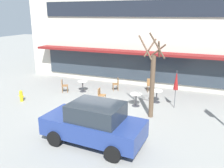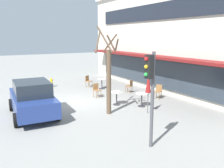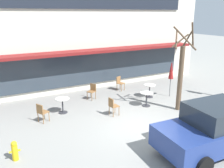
{
  "view_description": "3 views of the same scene",
  "coord_description": "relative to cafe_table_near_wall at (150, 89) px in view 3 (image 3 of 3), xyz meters",
  "views": [
    {
      "loc": [
        5.15,
        -10.71,
        5.19
      ],
      "look_at": [
        -0.31,
        2.89,
        0.84
      ],
      "focal_mm": 38.0,
      "sensor_mm": 36.0,
      "label": 1
    },
    {
      "loc": [
        12.94,
        -5.01,
        3.9
      ],
      "look_at": [
        0.04,
        2.43,
        0.89
      ],
      "focal_mm": 38.0,
      "sensor_mm": 36.0,
      "label": 2
    },
    {
      "loc": [
        -5.57,
        -7.68,
        4.75
      ],
      "look_at": [
        0.22,
        3.06,
        1.1
      ],
      "focal_mm": 38.0,
      "sensor_mm": 36.0,
      "label": 3
    }
  ],
  "objects": [
    {
      "name": "ground_plane",
      "position": [
        -2.61,
        -2.88,
        -0.52
      ],
      "size": [
        80.0,
        80.0,
        0.0
      ],
      "primitive_type": "plane",
      "color": "gray"
    },
    {
      "name": "building_facade",
      "position": [
        -2.61,
        7.09,
        3.33
      ],
      "size": [
        17.93,
        9.1,
        7.69
      ],
      "color": "beige",
      "rests_on": "ground"
    },
    {
      "name": "cafe_table_near_wall",
      "position": [
        0.0,
        0.0,
        0.0
      ],
      "size": [
        0.7,
        0.7,
        0.76
      ],
      "color": "#333338",
      "rests_on": "ground"
    },
    {
      "name": "cafe_table_streetside",
      "position": [
        -0.99,
        -1.05,
        0.0
      ],
      "size": [
        0.7,
        0.7,
        0.76
      ],
      "color": "#333338",
      "rests_on": "ground"
    },
    {
      "name": "cafe_table_by_tree",
      "position": [
        -5.17,
        0.17,
        0.0
      ],
      "size": [
        0.7,
        0.7,
        0.76
      ],
      "color": "#333338",
      "rests_on": "ground"
    },
    {
      "name": "patio_umbrella_green_folded",
      "position": [
        1.13,
        -0.47,
        1.11
      ],
      "size": [
        0.28,
        0.28,
        2.2
      ],
      "color": "#4C4C51",
      "rests_on": "ground"
    },
    {
      "name": "cafe_chair_0",
      "position": [
        -3.14,
        -1.28,
        0.01
      ],
      "size": [
        0.44,
        0.44,
        0.89
      ],
      "color": "olive",
      "rests_on": "ground"
    },
    {
      "name": "cafe_chair_1",
      "position": [
        -6.31,
        -0.43,
        0.01
      ],
      "size": [
        0.54,
        0.54,
        0.89
      ],
      "color": "olive",
      "rests_on": "ground"
    },
    {
      "name": "cafe_chair_2",
      "position": [
        -3.1,
        1.29,
        0.01
      ],
      "size": [
        0.54,
        0.54,
        0.89
      ],
      "color": "olive",
      "rests_on": "ground"
    },
    {
      "name": "cafe_chair_3",
      "position": [
        -0.88,
        1.97,
        0.01
      ],
      "size": [
        0.53,
        0.53,
        0.89
      ],
      "color": "olive",
      "rests_on": "ground"
    },
    {
      "name": "parked_sedan",
      "position": [
        -1.44,
        -5.64,
        0.36
      ],
      "size": [
        4.29,
        2.2,
        1.76
      ],
      "color": "navy",
      "rests_on": "ground"
    },
    {
      "name": "street_tree",
      "position": [
        0.15,
        -2.22,
        1.44
      ],
      "size": [
        1.39,
        1.35,
        4.38
      ],
      "color": "brown",
      "rests_on": "ground"
    },
    {
      "name": "fire_hydrant",
      "position": [
        -7.76,
        -2.92,
        -0.16
      ],
      "size": [
        0.36,
        0.2,
        0.71
      ],
      "color": "gold",
      "rests_on": "ground"
    }
  ]
}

